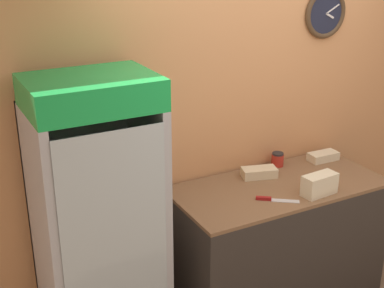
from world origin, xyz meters
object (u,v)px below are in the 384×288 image
Objects in this scene: beverage_cooler at (95,209)px; condiment_jar at (278,159)px; sandwich_stack_middle at (320,180)px; sandwich_flat_left at (259,172)px; sandwich_stack_bottom at (319,189)px; chefs_knife at (271,199)px; sandwich_flat_right at (323,156)px.

beverage_cooler reaches higher than condiment_jar.
sandwich_flat_left is at bearing 114.64° from sandwich_stack_middle.
beverage_cooler is 7.19× the size of sandwich_stack_bottom.
beverage_cooler is 7.22× the size of sandwich_stack_middle.
sandwich_stack_bottom is (1.48, -0.34, -0.06)m from beverage_cooler.
sandwich_stack_middle is at bearing -65.36° from sandwich_flat_left.
sandwich_stack_middle is at bearing 0.00° from sandwich_stack_bottom.
beverage_cooler reaches higher than sandwich_stack_middle.
chefs_knife is 0.60m from condiment_jar.
beverage_cooler is at bearing -172.82° from condiment_jar.
sandwich_stack_bottom is 1.00× the size of sandwich_stack_middle.
sandwich_flat_right is 2.29× the size of condiment_jar.
sandwich_flat_left is 0.63m from sandwich_flat_right.
condiment_jar is at bearing 85.22° from sandwich_stack_bottom.
sandwich_flat_right is at bearing 3.32° from beverage_cooler.
sandwich_stack_bottom is 1.01× the size of chefs_knife.
sandwich_stack_bottom is 0.54m from condiment_jar.
beverage_cooler is 1.91m from sandwich_flat_right.
sandwich_flat_left is at bearing 3.91° from beverage_cooler.
sandwich_stack_bottom reaches higher than chefs_knife.
condiment_jar is (0.04, 0.54, 0.02)m from sandwich_stack_bottom.
sandwich_stack_bottom is 0.63m from sandwich_flat_right.
sandwich_stack_bottom is at bearing -133.41° from sandwich_flat_right.
sandwich_flat_left is 1.08× the size of chefs_knife.
sandwich_stack_middle is at bearing -12.99° from chefs_knife.
condiment_jar is at bearing 7.18° from beverage_cooler.
sandwich_stack_bottom is at bearing -94.78° from condiment_jar.
sandwich_stack_middle is 0.48m from sandwich_flat_left.
sandwich_stack_bottom reaches higher than sandwich_flat_right.
chefs_knife is (-0.77, -0.38, -0.02)m from sandwich_flat_right.
chefs_knife is at bearing 167.01° from sandwich_stack_middle.
sandwich_flat_right is at bearing -11.87° from condiment_jar.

